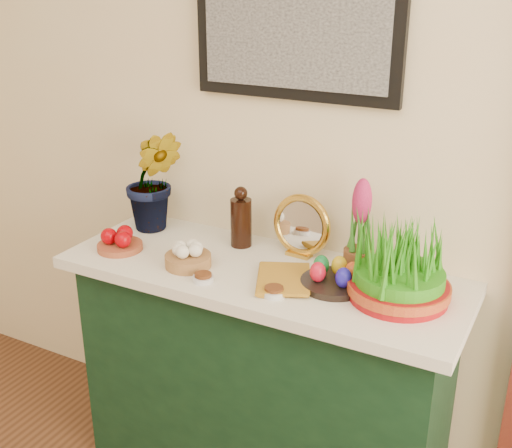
{
  "coord_description": "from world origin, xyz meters",
  "views": [
    {
      "loc": [
        0.9,
        0.25,
        1.84
      ],
      "look_at": [
        -0.02,
        1.95,
        1.07
      ],
      "focal_mm": 45.0,
      "sensor_mm": 36.0,
      "label": 1
    }
  ],
  "objects": [
    {
      "name": "wheatgrass_sabzeh",
      "position": [
        0.45,
        2.01,
        1.0
      ],
      "size": [
        0.32,
        0.32,
        0.26
      ],
      "color": "maroon",
      "rests_on": "tablecloth"
    },
    {
      "name": "hyacinth_pink",
      "position": [
        0.28,
        2.13,
        1.04
      ],
      "size": [
        0.1,
        0.1,
        0.33
      ],
      "color": "brown",
      "rests_on": "tablecloth"
    },
    {
      "name": "spice_dish_left",
      "position": [
        -0.14,
        1.82,
        0.9
      ],
      "size": [
        0.07,
        0.07,
        0.03
      ],
      "color": "silver",
      "rests_on": "tablecloth"
    },
    {
      "name": "tablecloth",
      "position": [
        -0.02,
        2.0,
        0.87
      ],
      "size": [
        1.4,
        0.55,
        0.04
      ],
      "primitive_type": "cube",
      "color": "silver",
      "rests_on": "sideboard"
    },
    {
      "name": "hyacinth_green",
      "position": [
        -0.55,
        2.13,
        1.16
      ],
      "size": [
        0.34,
        0.32,
        0.53
      ],
      "primitive_type": "imported",
      "rotation": [
        0.0,
        0.0,
        0.48
      ],
      "color": "#337E22",
      "rests_on": "tablecloth"
    },
    {
      "name": "vinegar_cruet",
      "position": [
        -0.18,
        2.14,
        0.99
      ],
      "size": [
        0.08,
        0.08,
        0.23
      ],
      "color": "black",
      "rests_on": "tablecloth"
    },
    {
      "name": "spice_dish_right",
      "position": [
        0.11,
        1.85,
        0.9
      ],
      "size": [
        0.07,
        0.07,
        0.03
      ],
      "color": "silver",
      "rests_on": "tablecloth"
    },
    {
      "name": "sideboard",
      "position": [
        -0.02,
        2.0,
        0.42
      ],
      "size": [
        1.3,
        0.45,
        0.85
      ],
      "primitive_type": "cube",
      "color": "#12311B",
      "rests_on": "ground"
    },
    {
      "name": "apple_bowl",
      "position": [
        -0.55,
        1.9,
        0.92
      ],
      "size": [
        0.21,
        0.21,
        0.08
      ],
      "color": "#99482B",
      "rests_on": "tablecloth"
    },
    {
      "name": "book",
      "position": [
        0.02,
        1.9,
        0.91
      ],
      "size": [
        0.23,
        0.27,
        0.03
      ],
      "primitive_type": "imported",
      "rotation": [
        0.0,
        0.0,
        0.42
      ],
      "color": "#AF7B1F",
      "rests_on": "tablecloth"
    },
    {
      "name": "mirror",
      "position": [
        0.05,
        2.17,
        1.0
      ],
      "size": [
        0.23,
        0.07,
        0.23
      ],
      "color": "gold",
      "rests_on": "tablecloth"
    },
    {
      "name": "egg_plate",
      "position": [
        0.25,
        1.99,
        0.92
      ],
      "size": [
        0.22,
        0.22,
        0.09
      ],
      "color": "black",
      "rests_on": "tablecloth"
    },
    {
      "name": "garlic_basket",
      "position": [
        -0.25,
        1.9,
        0.93
      ],
      "size": [
        0.18,
        0.18,
        0.09
      ],
      "color": "#9F6940",
      "rests_on": "tablecloth"
    }
  ]
}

